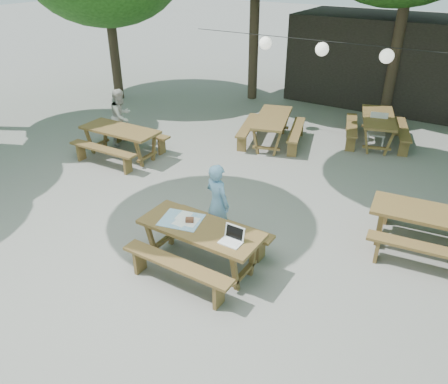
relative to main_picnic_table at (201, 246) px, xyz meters
name	(u,v)px	position (x,y,z in m)	size (l,w,h in m)	color
ground	(194,249)	(-0.36, 0.29, -0.39)	(80.00, 80.00, 0.00)	slate
pavilion	(388,60)	(0.14, 10.79, 1.01)	(6.00, 3.00, 2.80)	black
main_picnic_table	(201,246)	(0.00, 0.00, 0.00)	(2.00, 1.58, 0.75)	brown
picnic_table_nw	(121,142)	(-4.18, 2.55, 0.00)	(2.03, 1.64, 0.75)	brown
picnic_table_ne	(430,231)	(3.07, 2.40, 0.00)	(2.08, 1.79, 0.75)	brown
picnic_table_far_w	(272,130)	(-1.39, 5.35, 0.00)	(2.06, 2.28, 0.75)	brown
picnic_table_far_e	(377,129)	(0.99, 6.84, 0.00)	(2.07, 2.28, 0.75)	brown
woman	(218,203)	(-0.19, 0.80, 0.34)	(0.53, 0.35, 1.46)	#78ACDB
second_person	(121,116)	(-4.81, 3.29, 0.34)	(0.71, 0.55, 1.46)	beige
plastic_chair	(376,138)	(1.06, 6.54, -0.13)	(0.53, 0.53, 0.90)	silver
laptop	(232,238)	(0.63, -0.07, 0.42)	(0.33, 0.26, 0.24)	white
tabletop_clutter	(183,220)	(-0.34, 0.01, 0.37)	(0.76, 0.69, 0.08)	#3A8EC8
paper_lanterns	(323,49)	(-0.55, 6.29, 2.02)	(9.00, 0.34, 0.38)	black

